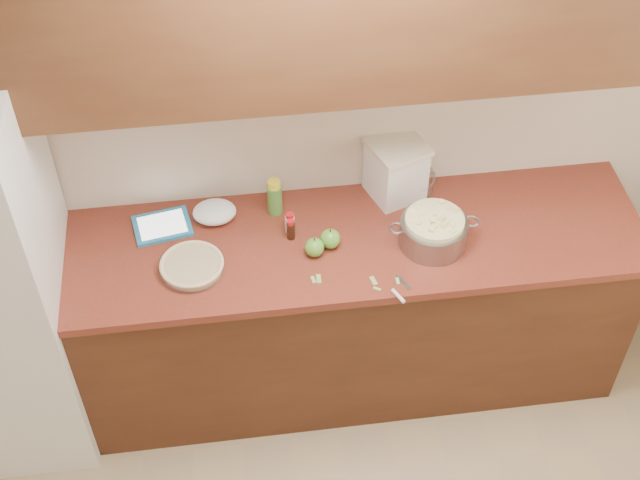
{
  "coord_description": "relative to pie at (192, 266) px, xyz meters",
  "views": [
    {
      "loc": [
        -0.38,
        -1.05,
        3.57
      ],
      "look_at": [
        -0.05,
        1.43,
        0.98
      ],
      "focal_mm": 50.0,
      "sensor_mm": 36.0,
      "label": 1
    }
  ],
  "objects": [
    {
      "name": "counter_run",
      "position": [
        0.57,
        0.09,
        -0.48
      ],
      "size": [
        2.64,
        0.68,
        0.92
      ],
      "color": "#4C2715",
      "rests_on": "ground"
    },
    {
      "name": "upper_cabinets",
      "position": [
        0.57,
        0.24,
        1.01
      ],
      "size": [
        2.6,
        0.34,
        0.7
      ],
      "primitive_type": "cube",
      "color": "#58351B",
      "rests_on": "room_shell"
    },
    {
      "name": "pie",
      "position": [
        0.0,
        0.0,
        0.0
      ],
      "size": [
        0.27,
        0.27,
        0.04
      ],
      "rotation": [
        0.0,
        0.0,
        0.27
      ],
      "color": "silver",
      "rests_on": "counter_run"
    },
    {
      "name": "colander",
      "position": [
        0.99,
        0.02,
        0.04
      ],
      "size": [
        0.37,
        0.28,
        0.14
      ],
      "rotation": [
        0.0,
        0.0,
        -0.43
      ],
      "color": "gray",
      "rests_on": "counter_run"
    },
    {
      "name": "flour_canister",
      "position": [
        0.89,
        0.34,
        0.12
      ],
      "size": [
        0.28,
        0.28,
        0.27
      ],
      "rotation": [
        0.0,
        0.0,
        0.35
      ],
      "color": "white",
      "rests_on": "counter_run"
    },
    {
      "name": "tablet",
      "position": [
        -0.12,
        0.26,
        -0.01
      ],
      "size": [
        0.26,
        0.22,
        0.02
      ],
      "rotation": [
        0.0,
        0.0,
        0.18
      ],
      "color": "teal",
      "rests_on": "counter_run"
    },
    {
      "name": "paring_knife",
      "position": [
        0.8,
        -0.24,
        -0.02
      ],
      "size": [
        0.08,
        0.15,
        0.02
      ],
      "rotation": [
        0.0,
        0.0,
        0.45
      ],
      "color": "gray",
      "rests_on": "counter_run"
    },
    {
      "name": "lemon_bottle",
      "position": [
        0.36,
        0.29,
        0.06
      ],
      "size": [
        0.06,
        0.06,
        0.17
      ],
      "rotation": [
        0.0,
        0.0,
        0.26
      ],
      "color": "#4C8C38",
      "rests_on": "counter_run"
    },
    {
      "name": "cinnamon_shaker",
      "position": [
        0.41,
        0.17,
        0.03
      ],
      "size": [
        0.04,
        0.04,
        0.1
      ],
      "rotation": [
        0.0,
        0.0,
        0.4
      ],
      "color": "beige",
      "rests_on": "counter_run"
    },
    {
      "name": "vanilla_bottle",
      "position": [
        0.41,
        0.13,
        0.03
      ],
      "size": [
        0.03,
        0.03,
        0.1
      ],
      "rotation": [
        0.0,
        0.0,
        -0.24
      ],
      "color": "black",
      "rests_on": "counter_run"
    },
    {
      "name": "mixing_bowl",
      "position": [
        0.97,
        0.36,
        0.02
      ],
      "size": [
        0.2,
        0.2,
        0.08
      ],
      "rotation": [
        0.0,
        0.0,
        -0.18
      ],
      "color": "silver",
      "rests_on": "counter_run"
    },
    {
      "name": "paper_towel",
      "position": [
        0.11,
        0.28,
        0.02
      ],
      "size": [
        0.22,
        0.2,
        0.08
      ],
      "primitive_type": "ellipsoid",
      "rotation": [
        0.0,
        0.0,
        0.31
      ],
      "color": "white",
      "rests_on": "counter_run"
    },
    {
      "name": "apple_left",
      "position": [
        0.5,
        0.02,
        0.02
      ],
      "size": [
        0.08,
        0.08,
        0.09
      ],
      "color": "#54962D",
      "rests_on": "counter_run"
    },
    {
      "name": "apple_center",
      "position": [
        0.57,
        0.06,
        0.02
      ],
      "size": [
        0.08,
        0.08,
        0.1
      ],
      "color": "#54962D",
      "rests_on": "counter_run"
    },
    {
      "name": "peel_a",
      "position": [
        0.8,
        -0.17,
        -0.02
      ],
      "size": [
        0.01,
        0.03,
        0.0
      ],
      "primitive_type": "cube",
      "rotation": [
        0.0,
        0.0,
        -1.58
      ],
      "color": "#89BC5B",
      "rests_on": "counter_run"
    },
    {
      "name": "peel_b",
      "position": [
        0.5,
        -0.12,
        -0.02
      ],
      "size": [
        0.02,
        0.05,
        0.0
      ],
      "primitive_type": "cube",
      "rotation": [
        0.0,
        0.0,
        -1.61
      ],
      "color": "#89BC5B",
      "rests_on": "counter_run"
    },
    {
      "name": "peel_c",
      "position": [
        0.47,
        -0.12,
        -0.02
      ],
      "size": [
        0.02,
        0.04,
        0.0
      ],
      "primitive_type": "cube",
      "rotation": [
        0.0,
        0.0,
        1.77
      ],
      "color": "#89BC5B",
      "rests_on": "counter_run"
    },
    {
      "name": "peel_d",
      "position": [
        0.72,
        -0.2,
        -0.02
      ],
      "size": [
        0.03,
        0.03,
        0.0
      ],
      "primitive_type": "cube",
      "rotation": [
        0.0,
        0.0,
        -0.56
      ],
      "color": "#89BC5B",
      "rests_on": "counter_run"
    },
    {
      "name": "peel_e",
      "position": [
        0.71,
        -0.15,
        -0.02
      ],
      "size": [
        0.03,
        0.05,
        0.0
      ],
      "primitive_type": "cube",
      "rotation": [
        0.0,
        0.0,
        -1.35
      ],
      "color": "#89BC5B",
      "rests_on": "counter_run"
    }
  ]
}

